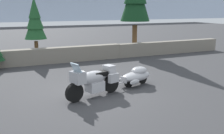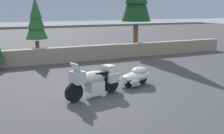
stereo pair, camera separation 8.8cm
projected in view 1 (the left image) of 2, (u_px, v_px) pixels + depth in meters
ground_plane at (95, 94)px, 9.99m from camera, size 80.00×80.00×0.00m
stone_guard_wall at (49, 56)px, 15.37m from camera, size 24.00×0.59×0.95m
touring_motorcycle at (94, 80)px, 9.50m from camera, size 2.25×1.15×1.33m
car_shaped_trailer at (136, 76)px, 10.98m from camera, size 2.21×1.12×0.76m
pine_tree_secondary at (35, 20)px, 16.48m from camera, size 1.34×1.34×3.79m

